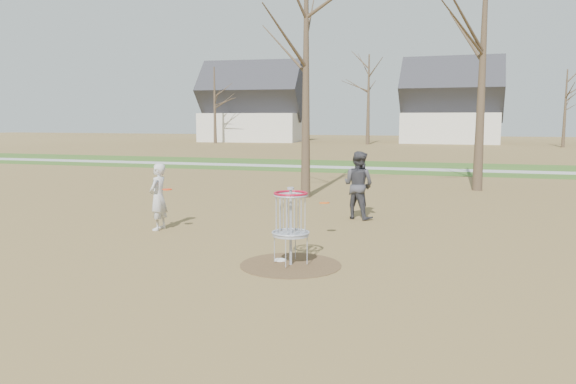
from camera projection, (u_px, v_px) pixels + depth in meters
The scene contains 11 objects.
ground at pixel (291, 265), 9.92m from camera, with size 160.00×160.00×0.00m, color brown.
green_band at pixel (402, 167), 29.86m from camera, with size 160.00×8.00×0.01m, color #2D5119.
footpath at pixel (401, 169), 28.91m from camera, with size 160.00×1.50×0.01m, color #9E9E99.
dirt_circle at pixel (291, 265), 9.92m from camera, with size 1.80×1.80×0.01m, color #47331E.
player_standing at pixel (158, 197), 12.99m from camera, with size 0.57×0.37×1.55m, color silver.
player_throwing at pixel (358, 185), 14.46m from camera, with size 0.85×0.66×1.75m, color #3A3A40.
disc_grounded at pixel (280, 260), 10.21m from camera, with size 0.22×0.22×0.02m, color white.
discs_in_play at pixel (248, 196), 12.40m from camera, with size 3.79×0.63×0.24m.
disc_golf_basket at pixel (291, 214), 9.80m from camera, with size 0.64×0.64×1.35m.
bare_trees at pixel (446, 82), 42.70m from camera, with size 52.62×44.98×9.00m.
houses_row at pixel (474, 110), 58.14m from camera, with size 56.51×10.01×7.26m.
Camera 1 is at (2.74, -9.27, 2.57)m, focal length 35.00 mm.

